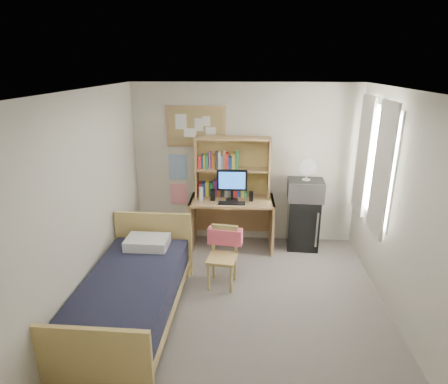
# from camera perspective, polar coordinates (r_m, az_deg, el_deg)

# --- Properties ---
(floor) EXTENTS (3.60, 4.20, 0.02)m
(floor) POSITION_cam_1_polar(r_m,az_deg,el_deg) (4.77, 2.56, -18.05)
(floor) COLOR slate
(floor) RESTS_ON ground
(ceiling) EXTENTS (3.60, 4.20, 0.02)m
(ceiling) POSITION_cam_1_polar(r_m,az_deg,el_deg) (3.82, 3.14, 15.04)
(ceiling) COLOR silver
(ceiling) RESTS_ON wall_back
(wall_back) EXTENTS (3.60, 0.04, 2.60)m
(wall_back) POSITION_cam_1_polar(r_m,az_deg,el_deg) (6.11, 3.16, 4.14)
(wall_back) COLOR beige
(wall_back) RESTS_ON floor
(wall_front) EXTENTS (3.60, 0.04, 2.60)m
(wall_front) POSITION_cam_1_polar(r_m,az_deg,el_deg) (2.31, 1.84, -23.41)
(wall_front) COLOR beige
(wall_front) RESTS_ON floor
(wall_left) EXTENTS (0.04, 4.20, 2.60)m
(wall_left) POSITION_cam_1_polar(r_m,az_deg,el_deg) (4.51, -20.72, -2.56)
(wall_left) COLOR beige
(wall_left) RESTS_ON floor
(wall_right) EXTENTS (0.04, 4.20, 2.60)m
(wall_right) POSITION_cam_1_polar(r_m,az_deg,el_deg) (4.48, 26.57, -3.54)
(wall_right) COLOR beige
(wall_right) RESTS_ON floor
(window_unit) EXTENTS (0.10, 1.40, 1.70)m
(window_unit) POSITION_cam_1_polar(r_m,az_deg,el_deg) (5.44, 21.92, 4.19)
(window_unit) COLOR white
(window_unit) RESTS_ON wall_right
(curtain_left) EXTENTS (0.04, 0.55, 1.70)m
(curtain_left) POSITION_cam_1_polar(r_m,az_deg,el_deg) (5.06, 22.92, 3.04)
(curtain_left) COLOR silver
(curtain_left) RESTS_ON wall_right
(curtain_right) EXTENTS (0.04, 0.55, 1.70)m
(curtain_right) POSITION_cam_1_polar(r_m,az_deg,el_deg) (5.80, 20.47, 5.22)
(curtain_right) COLOR silver
(curtain_right) RESTS_ON wall_right
(bulletin_board) EXTENTS (0.94, 0.03, 0.64)m
(bulletin_board) POSITION_cam_1_polar(r_m,az_deg,el_deg) (6.02, -4.28, 9.93)
(bulletin_board) COLOR #A28C55
(bulletin_board) RESTS_ON wall_back
(poster_wave) EXTENTS (0.30, 0.01, 0.42)m
(poster_wave) POSITION_cam_1_polar(r_m,az_deg,el_deg) (6.22, -7.05, 3.81)
(poster_wave) COLOR #2A62A8
(poster_wave) RESTS_ON wall_back
(poster_japan) EXTENTS (0.28, 0.01, 0.36)m
(poster_japan) POSITION_cam_1_polar(r_m,az_deg,el_deg) (6.36, -6.88, -0.28)
(poster_japan) COLOR #E92943
(poster_japan) RESTS_ON wall_back
(desk) EXTENTS (1.33, 0.68, 0.83)m
(desk) POSITION_cam_1_polar(r_m,az_deg,el_deg) (6.08, 1.20, -4.78)
(desk) COLOR tan
(desk) RESTS_ON floor
(desk_chair) EXTENTS (0.46, 0.46, 0.82)m
(desk_chair) POSITION_cam_1_polar(r_m,az_deg,el_deg) (5.06, -0.29, -10.02)
(desk_chair) COLOR #DAB967
(desk_chair) RESTS_ON floor
(mini_fridge) EXTENTS (0.51, 0.51, 0.83)m
(mini_fridge) POSITION_cam_1_polar(r_m,az_deg,el_deg) (6.22, 11.92, -4.62)
(mini_fridge) COLOR black
(mini_fridge) RESTS_ON floor
(bed) EXTENTS (1.07, 2.08, 0.57)m
(bed) POSITION_cam_1_polar(r_m,az_deg,el_deg) (4.62, -13.92, -15.52)
(bed) COLOR black
(bed) RESTS_ON floor
(hutch) EXTENTS (1.18, 0.31, 0.96)m
(hutch) POSITION_cam_1_polar(r_m,az_deg,el_deg) (5.92, 1.31, 3.76)
(hutch) COLOR tan
(hutch) RESTS_ON desk
(monitor) EXTENTS (0.47, 0.04, 0.50)m
(monitor) POSITION_cam_1_polar(r_m,az_deg,el_deg) (5.79, 1.23, 0.99)
(monitor) COLOR black
(monitor) RESTS_ON desk
(keyboard) EXTENTS (0.42, 0.14, 0.02)m
(keyboard) POSITION_cam_1_polar(r_m,az_deg,el_deg) (5.73, 1.16, -1.70)
(keyboard) COLOR black
(keyboard) RESTS_ON desk
(speaker_left) EXTENTS (0.07, 0.07, 0.18)m
(speaker_left) POSITION_cam_1_polar(r_m,az_deg,el_deg) (5.85, -1.72, -0.46)
(speaker_left) COLOR black
(speaker_left) RESTS_ON desk
(speaker_right) EXTENTS (0.06, 0.06, 0.15)m
(speaker_right) POSITION_cam_1_polar(r_m,az_deg,el_deg) (5.84, 4.16, -0.66)
(speaker_right) COLOR black
(speaker_right) RESTS_ON desk
(water_bottle) EXTENTS (0.07, 0.07, 0.22)m
(water_bottle) POSITION_cam_1_polar(r_m,az_deg,el_deg) (5.82, -3.52, -0.33)
(water_bottle) COLOR silver
(water_bottle) RESTS_ON desk
(hoodie) EXTENTS (0.49, 0.21, 0.22)m
(hoodie) POSITION_cam_1_polar(r_m,az_deg,el_deg) (5.13, 0.18, -6.76)
(hoodie) COLOR #F65D74
(hoodie) RESTS_ON desk_chair
(microwave) EXTENTS (0.57, 0.45, 0.32)m
(microwave) POSITION_cam_1_polar(r_m,az_deg,el_deg) (6.00, 12.30, 0.33)
(microwave) COLOR #B5B5BA
(microwave) RESTS_ON mini_fridge
(desk_fan) EXTENTS (0.27, 0.27, 0.33)m
(desk_fan) POSITION_cam_1_polar(r_m,az_deg,el_deg) (5.91, 12.52, 3.28)
(desk_fan) COLOR silver
(desk_fan) RESTS_ON microwave
(pillow) EXTENTS (0.56, 0.39, 0.13)m
(pillow) POSITION_cam_1_polar(r_m,az_deg,el_deg) (5.07, -11.60, -7.54)
(pillow) COLOR silver
(pillow) RESTS_ON bed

